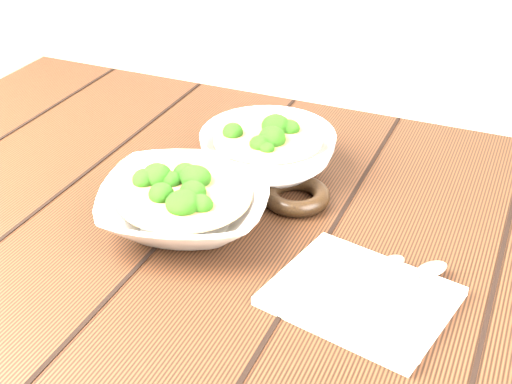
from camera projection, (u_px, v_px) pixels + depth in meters
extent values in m
cube|color=#341B0E|center=(210.00, 218.00, 1.03)|extent=(1.20, 0.80, 0.04)
cube|color=#341B0E|center=(74.00, 228.00, 1.68)|extent=(0.07, 0.07, 0.71)
imported|color=silver|center=(185.00, 206.00, 0.97)|extent=(0.29, 0.29, 0.06)
cylinder|color=#A17948|center=(185.00, 194.00, 0.96)|extent=(0.18, 0.18, 0.00)
ellipsoid|color=#2B6F18|center=(201.00, 191.00, 0.96)|extent=(0.04, 0.03, 0.03)
ellipsoid|color=#2B6F18|center=(205.00, 180.00, 0.98)|extent=(0.04, 0.03, 0.03)
ellipsoid|color=#2B6F18|center=(183.00, 171.00, 1.00)|extent=(0.04, 0.03, 0.03)
ellipsoid|color=#2B6F18|center=(168.00, 185.00, 0.97)|extent=(0.04, 0.03, 0.03)
ellipsoid|color=#2B6F18|center=(153.00, 196.00, 0.95)|extent=(0.04, 0.03, 0.03)
ellipsoid|color=#2B6F18|center=(166.00, 213.00, 0.91)|extent=(0.04, 0.03, 0.03)
ellipsoid|color=#2B6F18|center=(196.00, 201.00, 0.94)|extent=(0.04, 0.03, 0.03)
imported|color=silver|center=(268.00, 153.00, 1.09)|extent=(0.25, 0.25, 0.06)
cylinder|color=#A17948|center=(268.00, 140.00, 1.08)|extent=(0.17, 0.17, 0.00)
ellipsoid|color=#2B6F18|center=(282.00, 137.00, 1.08)|extent=(0.04, 0.03, 0.03)
ellipsoid|color=#2B6F18|center=(277.00, 127.00, 1.11)|extent=(0.04, 0.03, 0.03)
ellipsoid|color=#2B6F18|center=(245.00, 126.00, 1.11)|extent=(0.04, 0.03, 0.03)
ellipsoid|color=#2B6F18|center=(254.00, 140.00, 1.07)|extent=(0.04, 0.03, 0.03)
ellipsoid|color=#2B6F18|center=(274.00, 148.00, 1.05)|extent=(0.04, 0.03, 0.03)
torus|color=black|center=(296.00, 195.00, 1.03)|extent=(0.12, 0.12, 0.02)
cube|color=beige|center=(361.00, 296.00, 0.84)|extent=(0.23, 0.20, 0.01)
cylinder|color=#9C978A|center=(348.00, 290.00, 0.84)|extent=(0.06, 0.12, 0.01)
ellipsoid|color=#9C978A|center=(390.00, 264.00, 0.88)|extent=(0.04, 0.05, 0.01)
cylinder|color=#9C978A|center=(384.00, 291.00, 0.84)|extent=(0.08, 0.11, 0.01)
ellipsoid|color=#9C978A|center=(432.00, 269.00, 0.87)|extent=(0.05, 0.05, 0.01)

